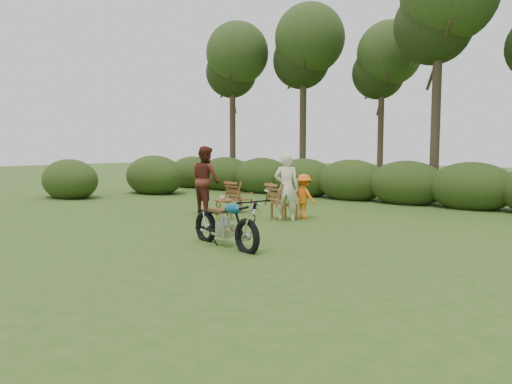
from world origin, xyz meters
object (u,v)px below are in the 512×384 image
Objects in this scene: motorcycle at (225,246)px; child at (304,219)px; adult_b at (206,213)px; lawn_chair_right at (284,219)px; cup at (223,198)px; lawn_chair_left at (241,212)px; side_table at (224,210)px; adult_a at (286,221)px.

child is (-0.88, 3.86, 0.00)m from motorcycle.
adult_b is (-3.62, 3.04, 0.00)m from motorcycle.
lawn_chair_right is 0.81× the size of child.
cup reaches higher than lawn_chair_right.
side_table is at bearing 119.95° from lawn_chair_left.
child is (0.32, 0.41, 0.00)m from lawn_chair_right.
motorcycle is at bearing 128.28° from lawn_chair_right.
adult_a is at bearing 159.06° from lawn_chair_right.
cup is (-1.13, -1.07, 0.56)m from lawn_chair_right.
motorcycle is at bearing 152.58° from adult_b.
adult_b reaches higher than lawn_chair_right.
adult_b is at bearing 28.57° from lawn_chair_right.
motorcycle is 3.96m from child.
side_table is 0.30× the size of adult_a.
side_table is (0.63, -1.34, 0.25)m from lawn_chair_left.
child is at bearing -133.52° from adult_a.
side_table reaches higher than lawn_chair_left.
adult_b reaches higher than motorcycle.
lawn_chair_left is 0.97m from adult_b.
motorcycle is 2.08× the size of lawn_chair_right.
lawn_chair_left is (-1.76, 0.32, 0.00)m from lawn_chair_right.
motorcycle is 3.65m from lawn_chair_right.
child is (2.73, 0.82, 0.00)m from adult_b.
lawn_chair_right is at bearing 174.47° from lawn_chair_left.
child reaches higher than lawn_chair_right.
lawn_chair_left is at bearing 140.86° from motorcycle.
lawn_chair_right is 0.52m from child.
adult_b is at bearing 154.24° from side_table.
cup is 2.15m from child.
lawn_chair_left is 1.51m from side_table.
lawn_chair_left is 1.72× the size of side_table.
motorcycle is 13.91× the size of cup.
adult_a is (1.94, -0.47, 0.00)m from lawn_chair_left.
adult_a is (-1.02, 3.29, 0.00)m from motorcycle.
adult_b is at bearing 52.63° from lawn_chair_left.
adult_a is at bearing 171.05° from lawn_chair_left.
lawn_chair_left is 2.00m from adult_a.
adult_a reaches higher than cup.
adult_b reaches higher than cup.
child is (1.45, 1.48, -0.56)m from cup.
lawn_chair_left is at bearing -43.44° from adult_a.
adult_a is 2.61m from adult_b.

